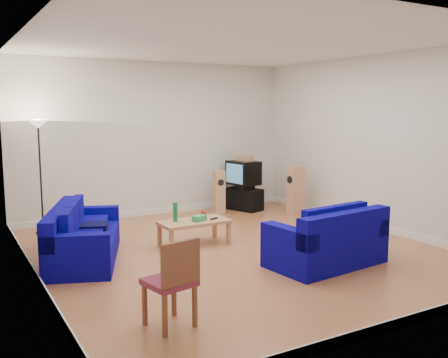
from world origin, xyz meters
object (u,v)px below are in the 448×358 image
coffee_table (194,224)px  tv_stand (244,199)px  sofa_three_seat (81,240)px  sofa_loveseat (328,244)px  television (243,173)px

coffee_table → tv_stand: (2.25, 2.07, -0.12)m
sofa_three_seat → tv_stand: 4.52m
sofa_loveseat → tv_stand: size_ratio=2.23×
sofa_loveseat → television: size_ratio=2.36×
sofa_loveseat → sofa_three_seat: bearing=140.3°
coffee_table → tv_stand: size_ratio=1.46×
sofa_three_seat → coffee_table: bearing=107.7°
sofa_loveseat → television: 4.17m
coffee_table → television: 3.10m
television → coffee_table: bearing=-55.2°
coffee_table → television: television is taller
sofa_three_seat → television: size_ratio=3.04×
sofa_three_seat → tv_stand: size_ratio=2.87×
sofa_three_seat → sofa_loveseat: sofa_loveseat is taller
sofa_three_seat → television: 4.55m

